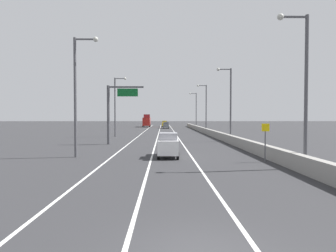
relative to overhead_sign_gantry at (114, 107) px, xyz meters
name	(u,v)px	position (x,y,z in m)	size (l,w,h in m)	color
ground_plane	(167,131)	(7.26, 33.40, -4.73)	(320.00, 320.00, 0.00)	#2D2D30
lane_stripe_left	(142,133)	(1.76, 24.40, -4.73)	(0.16, 130.00, 0.00)	silver
lane_stripe_center	(159,133)	(5.26, 24.40, -4.73)	(0.16, 130.00, 0.00)	silver
lane_stripe_right	(175,133)	(8.76, 24.40, -4.73)	(0.16, 130.00, 0.00)	silver
jersey_barrier_right	(218,135)	(15.09, 9.40, -4.18)	(0.60, 120.00, 1.10)	gray
overhead_sign_gantry	(114,107)	(0.00, 0.00, 0.00)	(4.68, 0.36, 7.50)	#47474C
speed_advisory_sign	(265,140)	(14.19, -15.16, -2.96)	(0.60, 0.11, 3.00)	#4C4C51
lamp_post_right_near	(303,81)	(15.65, -18.12, 1.24)	(2.14, 0.44, 10.42)	#4C4C51
lamp_post_right_second	(229,99)	(15.57, 4.02, 1.24)	(2.14, 0.44, 10.42)	#4C4C51
lamp_post_right_third	(205,105)	(15.26, 26.15, 1.24)	(2.14, 0.44, 10.42)	#4C4C51
lamp_post_right_fourth	(195,108)	(15.55, 48.29, 1.24)	(2.14, 0.44, 10.42)	#4C4C51
lamp_post_left_near	(78,89)	(-1.11, -12.12, 1.24)	(2.14, 0.44, 10.42)	#4C4C51
lamp_post_left_mid	(116,103)	(-1.98, 14.44, 1.24)	(2.14, 0.44, 10.42)	#4C4C51
car_gray_0	(166,125)	(7.02, 50.85, -3.76)	(1.79, 4.79, 1.93)	slate
car_white_1	(168,145)	(6.71, -12.10, -3.66)	(1.91, 4.32, 2.14)	white
car_yellow_2	(165,124)	(6.69, 63.58, -3.68)	(1.83, 4.52, 2.12)	gold
box_truck	(147,121)	(0.54, 63.83, -2.76)	(2.52, 7.71, 4.30)	#A51E19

